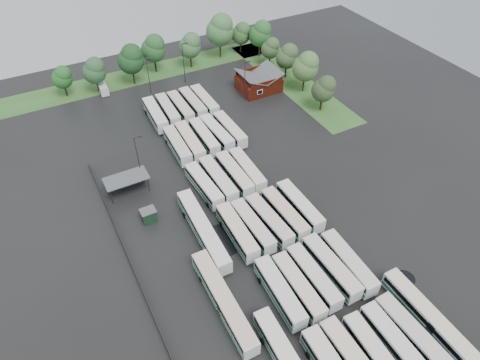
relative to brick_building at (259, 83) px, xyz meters
name	(u,v)px	position (x,y,z in m)	size (l,w,h in m)	color
ground	(262,235)	(-24.00, -42.77, -1.87)	(160.00, 160.00, 0.00)	black
brick_building	(259,83)	(0.00, 0.00, 0.00)	(10.07, 8.60, 5.39)	maroon
wash_shed	(126,179)	(-41.20, -20.74, 1.12)	(8.20, 4.20, 3.58)	#2D2D30
utility_hut	(149,215)	(-40.20, -30.17, -0.55)	(2.70, 2.20, 2.62)	black
grass_strip_north	(149,73)	(-22.00, 22.03, -1.86)	(80.00, 10.00, 0.01)	#356326
grass_strip_east	(291,80)	(10.00, 0.03, -1.86)	(10.00, 50.00, 0.01)	#356326
west_fence	(124,248)	(-46.20, -34.77, -1.27)	(0.10, 50.00, 1.20)	#2D2D30
bus_r0c2	(375,354)	(-22.10, -69.06, -0.08)	(3.01, 11.79, 3.25)	silver
bus_r0c3	(394,342)	(-18.71, -69.00, -0.07)	(2.65, 11.74, 3.26)	silver
bus_r0c4	(410,333)	(-15.72, -69.07, -0.03)	(2.88, 12.07, 3.34)	silver
bus_r1c0	(280,292)	(-28.23, -54.91, -0.01)	(3.16, 12.25, 3.38)	silver
bus_r1c1	(298,287)	(-25.25, -55.43, -0.04)	(2.79, 11.97, 3.32)	silver
bus_r1c2	(313,277)	(-22.17, -55.06, -0.05)	(2.62, 11.91, 3.31)	silver
bus_r1c3	(331,267)	(-18.71, -54.92, 0.02)	(2.80, 12.37, 3.43)	silver
bus_r1c4	(348,263)	(-15.71, -55.51, 0.00)	(3.00, 12.25, 3.39)	silver
bus_r2c0	(237,232)	(-28.27, -41.42, -0.01)	(2.92, 12.19, 3.37)	silver
bus_r2c1	(253,226)	(-25.31, -41.54, -0.07)	(2.72, 11.81, 3.27)	silver
bus_r2c2	(269,220)	(-22.15, -41.76, -0.03)	(3.14, 12.08, 3.33)	silver
bus_r2c3	(285,213)	(-18.83, -41.68, -0.02)	(2.87, 12.09, 3.35)	silver
bus_r2c4	(300,206)	(-15.44, -41.39, -0.01)	(2.60, 12.11, 3.37)	silver
bus_r3c0	(204,185)	(-28.40, -28.20, -0.05)	(3.06, 11.94, 3.30)	silver
bus_r3c1	(218,179)	(-25.32, -28.02, 0.02)	(2.74, 12.35, 3.43)	silver
bus_r3c2	(234,174)	(-21.83, -28.09, -0.02)	(2.61, 12.07, 3.36)	silver
bus_r3c3	(247,170)	(-18.97, -28.11, -0.05)	(2.84, 11.93, 3.30)	silver
bus_r4c0	(177,145)	(-28.20, -14.22, -0.05)	(2.99, 11.96, 3.30)	silver
bus_r4c1	(190,142)	(-25.36, -14.35, 0.02)	(3.11, 12.44, 3.44)	silver
bus_r4c2	(204,137)	(-21.89, -14.17, -0.06)	(2.74, 11.82, 3.28)	silver
bus_r4c3	(217,133)	(-18.92, -14.17, -0.03)	(3.06, 12.12, 3.35)	silver
bus_r4c4	(230,130)	(-15.78, -14.39, -0.05)	(2.70, 11.92, 3.31)	silver
bus_r5c0	(155,115)	(-28.33, -1.04, 0.00)	(3.14, 12.32, 3.40)	silver
bus_r5c1	(168,110)	(-25.03, -0.52, -0.07)	(3.01, 11.84, 3.27)	silver
bus_r5c2	(181,107)	(-21.92, -0.75, -0.07)	(2.60, 11.74, 3.26)	silver
bus_r5c3	(193,103)	(-18.64, -0.48, -0.07)	(2.53, 11.77, 3.27)	silver
bus_r5c4	(204,101)	(-15.72, -0.87, -0.05)	(2.57, 11.89, 3.31)	silver
artic_bus_west_b	(203,230)	(-33.25, -38.35, 0.03)	(3.28, 18.51, 3.42)	silver
artic_bus_west_c	(224,301)	(-36.30, -52.24, -0.02)	(2.79, 17.98, 3.33)	silver
artic_bus_east	(431,321)	(-11.75, -69.11, -0.07)	(2.52, 17.48, 3.24)	silver
minibus	(103,88)	(-35.75, 17.79, -0.56)	(2.22, 5.45, 2.35)	silver
tree_north_0	(62,77)	(-44.21, 20.35, 3.44)	(4.99, 4.98, 8.25)	black
tree_north_1	(95,70)	(-36.57, 18.40, 4.28)	(5.77, 5.77, 9.55)	black
tree_north_2	(131,59)	(-27.15, 18.13, 5.23)	(6.66, 6.66, 11.03)	#3C2114
tree_north_3	(154,48)	(-19.84, 21.74, 4.99)	(6.43, 6.43, 10.65)	black
tree_north_4	(190,45)	(-10.25, 19.54, 4.55)	(6.02, 6.02, 9.97)	#362411
tree_north_5	(220,29)	(-0.36, 21.12, 6.35)	(7.70, 7.70, 12.76)	#3A2816
tree_north_6	(241,33)	(6.24, 21.02, 3.97)	(5.48, 5.48, 9.08)	black
tree_east_0	(324,89)	(8.70, -15.36, 3.97)	(5.49, 5.48, 9.08)	#311D13
tree_east_1	(306,66)	(9.98, -5.93, 5.05)	(6.49, 6.49, 10.75)	#322213
tree_east_2	(288,56)	(9.87, 2.24, 4.26)	(5.75, 5.75, 9.52)	black
tree_east_3	(271,48)	(9.35, 9.75, 3.47)	(5.01, 5.01, 8.30)	black
tree_east_4	(261,33)	(9.99, 16.42, 4.89)	(6.35, 6.35, 10.51)	#3C2F20
lamp_post_ne	(245,78)	(-5.23, -2.33, 4.03)	(1.56, 0.30, 10.15)	#2D2D30
lamp_post_nw	(138,156)	(-37.76, -19.39, 4.38)	(1.66, 0.32, 10.76)	#2D2D30
lamp_post_back_w	(149,73)	(-24.90, 11.90, 3.64)	(1.46, 0.28, 9.49)	#2D2D30
lamp_post_back_e	(184,60)	(-15.08, 12.52, 4.39)	(1.66, 0.32, 10.78)	#2D2D30
puddle_0	(316,330)	(-26.17, -61.83, -1.86)	(3.52, 3.52, 0.01)	black
puddle_1	(381,330)	(-18.02, -66.21, -1.86)	(4.13, 4.13, 0.01)	black
puddle_2	(221,240)	(-30.85, -40.46, -1.86)	(7.58, 7.58, 0.01)	black
puddle_3	(294,233)	(-18.82, -44.95, -1.86)	(4.50, 4.50, 0.01)	black
puddle_4	(405,278)	(-8.49, -61.29, -1.86)	(3.20, 3.20, 0.01)	black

